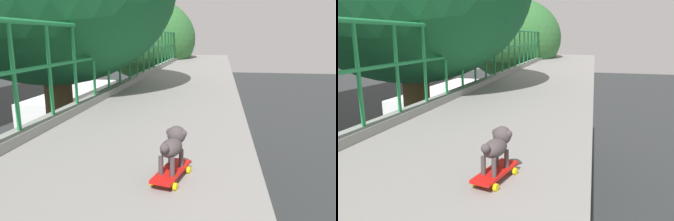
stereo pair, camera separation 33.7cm
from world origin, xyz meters
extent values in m
cylinder|color=#1F8545|center=(-0.25, 3.10, 6.09)|extent=(0.04, 0.04, 1.10)
cylinder|color=#1F8545|center=(-0.25, 3.78, 6.09)|extent=(0.04, 0.04, 1.10)
cylinder|color=#1F8545|center=(-0.25, 4.47, 6.09)|extent=(0.04, 0.04, 1.10)
cylinder|color=#1F8545|center=(-0.25, 5.16, 6.09)|extent=(0.04, 0.04, 1.10)
cylinder|color=#1F8545|center=(-0.25, 5.85, 6.09)|extent=(0.04, 0.04, 1.10)
cylinder|color=#1F8545|center=(-0.25, 6.54, 6.09)|extent=(0.04, 0.04, 1.10)
cylinder|color=#1F8545|center=(-0.25, 7.23, 6.09)|extent=(0.04, 0.04, 1.10)
cylinder|color=#1F8545|center=(-0.25, 7.91, 6.09)|extent=(0.04, 0.04, 1.10)
cylinder|color=#1F8545|center=(-0.25, 8.60, 6.09)|extent=(0.04, 0.04, 1.10)
cylinder|color=#1F8545|center=(-0.25, 9.29, 6.09)|extent=(0.04, 0.04, 1.10)
cylinder|color=#1F8545|center=(-0.25, 9.98, 6.09)|extent=(0.04, 0.04, 1.10)
cylinder|color=#1F8545|center=(-0.25, 10.67, 6.09)|extent=(0.04, 0.04, 1.10)
cylinder|color=#1F8545|center=(-0.25, 11.35, 6.09)|extent=(0.04, 0.04, 1.10)
cylinder|color=#1F8545|center=(-0.25, 12.04, 6.09)|extent=(0.04, 0.04, 1.10)
cylinder|color=#1F8545|center=(-0.25, 12.73, 6.09)|extent=(0.04, 0.04, 1.10)
cylinder|color=#1F8545|center=(-0.25, 13.42, 6.09)|extent=(0.04, 0.04, 1.10)
cylinder|color=#1F8545|center=(-0.25, 14.11, 6.09)|extent=(0.04, 0.04, 1.10)
cylinder|color=#1F8545|center=(-0.25, 14.80, 6.09)|extent=(0.04, 0.04, 1.10)
cylinder|color=#1F8545|center=(-0.25, 15.48, 6.09)|extent=(0.04, 0.04, 1.10)
cylinder|color=#1F8545|center=(-0.25, 16.17, 6.09)|extent=(0.04, 0.04, 1.10)
cylinder|color=#1F8545|center=(-0.25, 16.86, 6.09)|extent=(0.04, 0.04, 1.10)
cylinder|color=#1F8545|center=(-0.25, 17.55, 6.09)|extent=(0.04, 0.04, 1.10)
cube|color=white|center=(-7.74, 20.07, 1.64)|extent=(2.38, 10.14, 2.71)
cube|color=black|center=(-7.74, 20.07, 2.11)|extent=(2.40, 9.33, 0.70)
cylinder|color=black|center=(-6.60, 23.62, 0.48)|extent=(0.28, 0.96, 0.96)
cylinder|color=black|center=(-8.88, 23.62, 0.48)|extent=(0.28, 0.96, 0.96)
cylinder|color=black|center=(-6.60, 17.28, 0.48)|extent=(0.28, 0.96, 0.96)
cylinder|color=black|center=(-8.88, 17.28, 0.48)|extent=(0.28, 0.96, 0.96)
cylinder|color=brown|center=(-1.53, 6.33, 3.06)|extent=(0.56, 0.56, 6.12)
cylinder|color=brown|center=(-1.89, 16.06, 2.50)|extent=(0.43, 0.43, 5.01)
ellipsoid|color=#2E6730|center=(-1.89, 16.06, 6.34)|extent=(4.86, 4.86, 3.95)
cube|color=red|center=(1.45, 2.42, 5.50)|extent=(0.26, 0.50, 0.02)
cylinder|color=yellow|center=(1.57, 2.55, 5.46)|extent=(0.04, 0.06, 0.05)
cylinder|color=yellow|center=(1.40, 2.59, 5.46)|extent=(0.04, 0.06, 0.05)
cylinder|color=yellow|center=(1.50, 2.25, 5.46)|extent=(0.04, 0.06, 0.05)
cylinder|color=yellow|center=(1.33, 2.29, 5.46)|extent=(0.04, 0.06, 0.05)
cylinder|color=#453C3E|center=(1.51, 2.50, 5.58)|extent=(0.04, 0.04, 0.14)
cylinder|color=#453C3E|center=(1.43, 2.52, 5.58)|extent=(0.04, 0.04, 0.14)
cylinder|color=#453C3E|center=(1.47, 2.31, 5.58)|extent=(0.04, 0.04, 0.14)
cylinder|color=#453C3E|center=(1.39, 2.33, 5.58)|extent=(0.04, 0.04, 0.14)
ellipsoid|color=#453C3E|center=(1.45, 2.41, 5.69)|extent=(0.20, 0.28, 0.13)
sphere|color=#453C3E|center=(1.47, 2.52, 5.75)|extent=(0.14, 0.14, 0.14)
ellipsoid|color=#4B3F45|center=(1.49, 2.58, 5.74)|extent=(0.06, 0.07, 0.04)
sphere|color=#453C3E|center=(1.52, 2.51, 5.77)|extent=(0.06, 0.06, 0.06)
sphere|color=#453C3E|center=(1.42, 2.53, 5.77)|extent=(0.06, 0.06, 0.06)
sphere|color=#453C3E|center=(1.42, 2.28, 5.73)|extent=(0.07, 0.07, 0.07)
camera|label=1|loc=(1.78, 0.20, 6.49)|focal=34.17mm
camera|label=2|loc=(2.11, 0.29, 6.49)|focal=34.17mm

